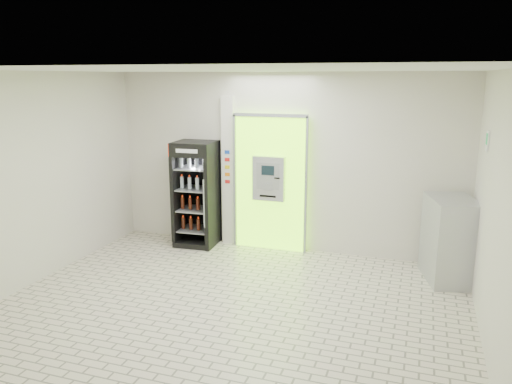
% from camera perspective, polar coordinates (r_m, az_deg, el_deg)
% --- Properties ---
extents(ground, '(6.00, 6.00, 0.00)m').
position_cam_1_polar(ground, '(6.63, -3.00, -13.12)').
color(ground, beige).
rests_on(ground, ground).
extents(room_shell, '(6.00, 6.00, 6.00)m').
position_cam_1_polar(room_shell, '(6.04, -3.20, 2.75)').
color(room_shell, silver).
rests_on(room_shell, ground).
extents(atm_assembly, '(1.30, 0.24, 2.33)m').
position_cam_1_polar(atm_assembly, '(8.47, 1.67, 1.14)').
color(atm_assembly, '#8BFF14').
rests_on(atm_assembly, ground).
extents(pillar, '(0.22, 0.11, 2.60)m').
position_cam_1_polar(pillar, '(8.74, -3.16, 2.35)').
color(pillar, silver).
rests_on(pillar, ground).
extents(beverage_cooler, '(0.72, 0.68, 1.84)m').
position_cam_1_polar(beverage_cooler, '(8.79, -6.82, -0.44)').
color(beverage_cooler, black).
rests_on(beverage_cooler, ground).
extents(steel_cabinet, '(0.84, 1.05, 1.23)m').
position_cam_1_polar(steel_cabinet, '(7.78, 21.28, -5.11)').
color(steel_cabinet, '#A8ABB0').
rests_on(steel_cabinet, ground).
extents(exit_sign, '(0.02, 0.22, 0.26)m').
position_cam_1_polar(exit_sign, '(7.00, 24.94, 5.30)').
color(exit_sign, white).
rests_on(exit_sign, room_shell).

